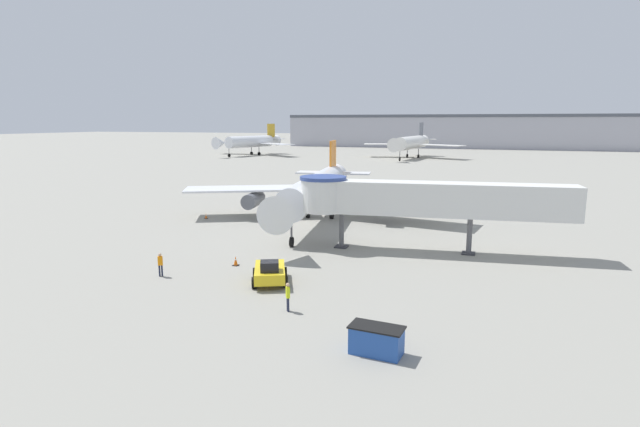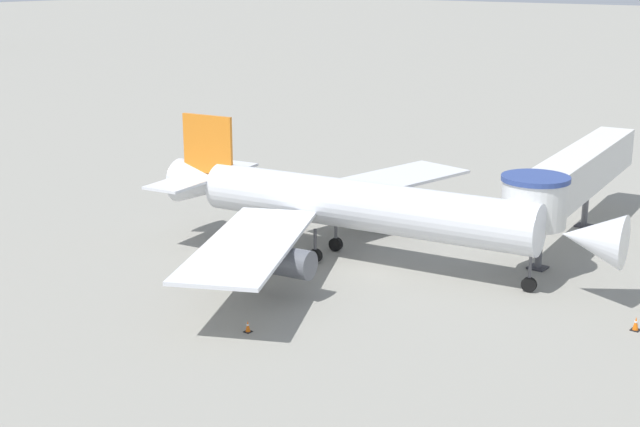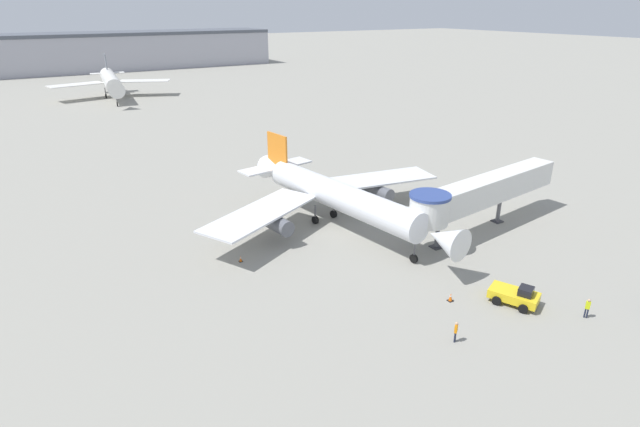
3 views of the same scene
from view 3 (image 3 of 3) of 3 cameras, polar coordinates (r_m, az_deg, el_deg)
name	(u,v)px [view 3 (image 3 of 3)]	position (r m, az deg, el deg)	size (l,w,h in m)	color
ground_plane	(342,232)	(55.61, 2.48, -2.16)	(800.00, 800.00, 0.00)	gray
main_airplane	(336,196)	(55.86, 1.80, 2.05)	(32.30, 30.59, 8.61)	silver
jet_bridge	(478,193)	(56.55, 17.61, 2.27)	(23.07, 5.88, 6.32)	silver
pushback_tug_yellow	(515,295)	(45.59, 21.41, -8.68)	(3.50, 4.42, 1.79)	yellow
traffic_cone_near_nose	(451,297)	(44.49, 14.70, -9.24)	(0.46, 0.46, 0.75)	black
traffic_cone_port_wing	(241,259)	(49.86, -9.07, -5.14)	(0.38, 0.38, 0.63)	black
ground_crew_marshaller	(588,307)	(45.97, 28.26, -9.39)	(0.35, 0.38, 1.74)	#1E2338
ground_crew_wing_walker	(456,330)	(39.40, 15.26, -12.77)	(0.38, 0.34, 1.73)	#1E2338
background_jet_gray_tail	(111,81)	(148.67, -22.77, 13.78)	(31.75, 33.49, 10.76)	white
terminal_building	(90,52)	(219.33, -24.78, 16.43)	(140.10, 22.99, 13.99)	#A8A8B2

